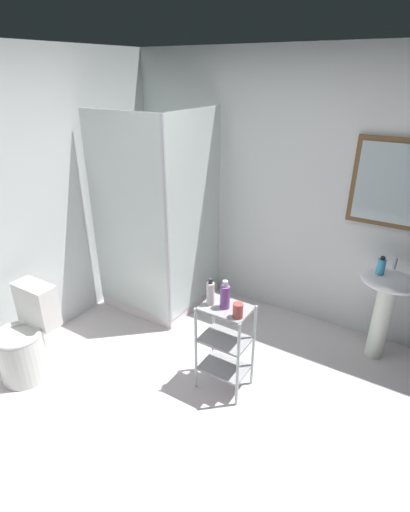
% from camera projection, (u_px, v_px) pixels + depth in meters
% --- Properties ---
extents(ground_plane, '(4.20, 4.20, 0.02)m').
position_uv_depth(ground_plane, '(195.00, 431.00, 2.77)').
color(ground_plane, silver).
extents(wall_back, '(4.20, 0.14, 2.50)m').
position_uv_depth(wall_back, '(303.00, 194.00, 3.64)').
color(wall_back, silver).
rests_on(wall_back, ground_plane).
extents(shower_stall, '(0.92, 0.92, 2.00)m').
position_uv_depth(shower_stall, '(162.00, 265.00, 4.07)').
color(shower_stall, white).
rests_on(shower_stall, ground_plane).
extents(pedestal_sink, '(0.46, 0.37, 0.81)m').
position_uv_depth(pedestal_sink, '(386.00, 299.00, 3.25)').
color(pedestal_sink, white).
rests_on(pedestal_sink, ground_plane).
extents(sink_faucet, '(0.03, 0.03, 0.10)m').
position_uv_depth(sink_faucet, '(395.00, 263.00, 3.22)').
color(sink_faucet, silver).
rests_on(sink_faucet, pedestal_sink).
extents(toilet, '(0.37, 0.49, 0.76)m').
position_uv_depth(toilet, '(26.00, 341.00, 3.17)').
color(toilet, white).
rests_on(toilet, ground_plane).
extents(storage_cart, '(0.38, 0.28, 0.74)m').
position_uv_depth(storage_cart, '(225.00, 341.00, 2.97)').
color(storage_cart, silver).
rests_on(storage_cart, ground_plane).
extents(hand_soap_bottle, '(0.06, 0.06, 0.15)m').
position_uv_depth(hand_soap_bottle, '(381.00, 266.00, 3.13)').
color(hand_soap_bottle, '#389ED1').
rests_on(hand_soap_bottle, pedestal_sink).
extents(conditioner_bottle_purple, '(0.07, 0.07, 0.22)m').
position_uv_depth(conditioner_bottle_purple, '(225.00, 296.00, 2.80)').
color(conditioner_bottle_purple, purple).
rests_on(conditioner_bottle_purple, storage_cart).
extents(lotion_bottle_white, '(0.06, 0.06, 0.21)m').
position_uv_depth(lotion_bottle_white, '(210.00, 293.00, 2.84)').
color(lotion_bottle_white, white).
rests_on(lotion_bottle_white, storage_cart).
extents(rinse_cup, '(0.07, 0.07, 0.11)m').
position_uv_depth(rinse_cup, '(238.00, 311.00, 2.70)').
color(rinse_cup, '#B24742').
rests_on(rinse_cup, storage_cart).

